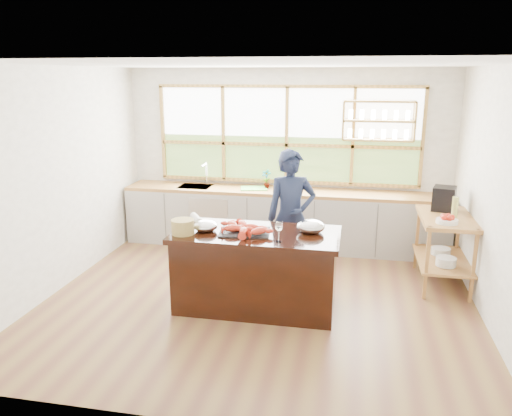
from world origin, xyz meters
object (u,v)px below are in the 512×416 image
(island, at_px, (256,270))
(espresso_machine, at_px, (444,199))
(cook, at_px, (291,217))
(wicker_basket, at_px, (183,227))

(island, bearing_deg, espresso_machine, 32.37)
(cook, relative_size, wicker_basket, 6.77)
(espresso_machine, height_order, wicker_basket, espresso_machine)
(island, relative_size, wicker_basket, 7.31)
(cook, xyz_separation_m, wicker_basket, (-1.06, -1.05, 0.13))
(cook, bearing_deg, island, -126.66)
(espresso_machine, bearing_deg, wicker_basket, -137.16)
(island, distance_m, wicker_basket, 0.96)
(wicker_basket, bearing_deg, espresso_machine, 28.26)
(cook, height_order, wicker_basket, cook)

